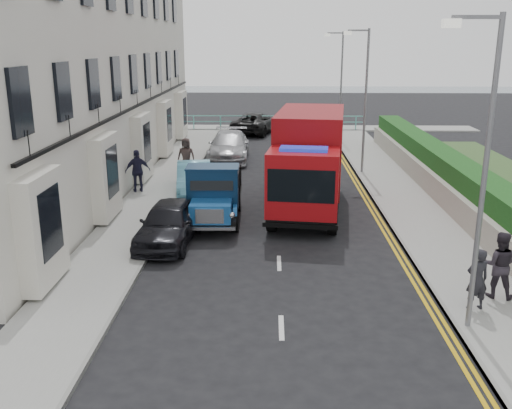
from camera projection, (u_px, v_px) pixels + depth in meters
The scene contains 22 objects.
ground at pixel (280, 291), 15.22m from camera, with size 120.00×120.00×0.00m, color black.
pavement_west at pixel (153, 198), 23.98m from camera, with size 2.40×38.00×0.12m, color gray.
pavement_east at pixel (404, 200), 23.72m from camera, with size 2.60×38.00×0.12m, color gray.
promenade at pixel (274, 128), 43.06m from camera, with size 30.00×2.50×0.12m, color gray.
sea_plane at pixel (273, 93), 72.84m from camera, with size 120.00×120.00×0.00m, color slate.
terrace_west at pixel (70, 24), 25.95m from camera, with size 6.31×30.20×14.25m.
garden_east at pixel (452, 181), 23.44m from camera, with size 1.45×28.00×1.75m.
seafront_railing at pixel (274, 123), 42.14m from camera, with size 13.00×0.08×1.11m.
lamp_near at pixel (480, 161), 12.09m from camera, with size 1.23×0.18×7.00m.
lamp_mid at pixel (363, 93), 27.45m from camera, with size 1.23×0.18×7.00m.
lamp_far at pixel (339, 79), 37.06m from camera, with size 1.23×0.18×7.00m.
bedford_lorry at pixel (214, 198), 20.44m from camera, with size 1.94×4.65×2.17m.
red_lorry at pixel (309, 159), 22.09m from camera, with size 3.35×7.50×3.80m.
parked_car_front at pixel (169, 223), 18.67m from camera, with size 1.65×4.11×1.40m, color black.
parked_car_mid at pixel (194, 178), 24.76m from camera, with size 1.43×4.11×1.35m, color #64B8D6.
parked_car_rear at pixel (229, 146), 31.72m from camera, with size 2.17×5.35×1.55m, color #A6A7AB.
seafront_car_left at pixel (255, 123), 40.98m from camera, with size 2.45×5.32×1.48m, color black.
seafront_car_right at pixel (300, 124), 40.29m from camera, with size 1.79×4.46×1.52m, color silver.
pedestrian_east_near at pixel (477, 279), 13.77m from camera, with size 0.57×0.37×1.55m, color black.
pedestrian_east_far at pixel (499, 265), 14.42m from camera, with size 0.85×0.66×1.74m, color #2D2730.
pedestrian_west_near at pixel (138, 171), 24.55m from camera, with size 1.08×0.45×1.84m, color #1C1C33.
pedestrian_west_far at pixel (186, 156), 27.80m from camera, with size 0.87×0.57×1.79m, color #3A2C29.
Camera 1 is at (-0.29, -13.99, 6.46)m, focal length 40.00 mm.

